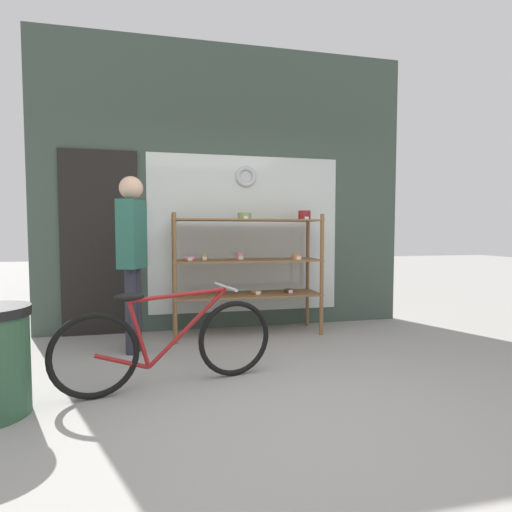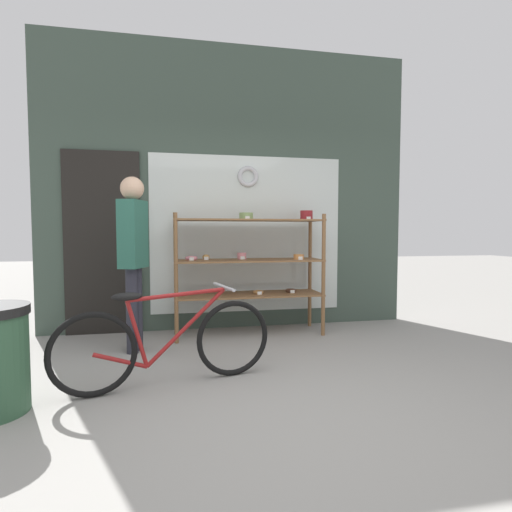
{
  "view_description": "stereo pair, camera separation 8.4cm",
  "coord_description": "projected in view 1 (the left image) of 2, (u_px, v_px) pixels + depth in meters",
  "views": [
    {
      "loc": [
        -0.75,
        -2.44,
        1.18
      ],
      "look_at": [
        0.07,
        1.23,
        0.95
      ],
      "focal_mm": 28.0,
      "sensor_mm": 36.0,
      "label": 1
    },
    {
      "loc": [
        -0.66,
        -2.46,
        1.18
      ],
      "look_at": [
        0.07,
        1.23,
        0.95
      ],
      "focal_mm": 28.0,
      "sensor_mm": 36.0,
      "label": 2
    }
  ],
  "objects": [
    {
      "name": "ground_plane",
      "position": [
        286.0,
        412.0,
        2.61
      ],
      "size": [
        30.0,
        30.0,
        0.0
      ],
      "primitive_type": "plane",
      "color": "gray"
    },
    {
      "name": "display_case",
      "position": [
        249.0,
        259.0,
        4.58
      ],
      "size": [
        1.68,
        0.51,
        1.43
      ],
      "color": "brown",
      "rests_on": "ground_plane"
    },
    {
      "name": "pedestrian",
      "position": [
        132.0,
        249.0,
        3.85
      ],
      "size": [
        0.27,
        0.36,
        1.71
      ],
      "rotation": [
        0.0,
        0.0,
        -1.9
      ],
      "color": "#282833",
      "rests_on": "ground_plane"
    },
    {
      "name": "storefront_facade",
      "position": [
        225.0,
        193.0,
        4.86
      ],
      "size": [
        4.48,
        0.13,
        3.42
      ],
      "color": "#3D4C42",
      "rests_on": "ground_plane"
    },
    {
      "name": "bicycle",
      "position": [
        169.0,
        343.0,
        3.03
      ],
      "size": [
        1.65,
        0.54,
        0.75
      ],
      "rotation": [
        0.0,
        0.0,
        0.23
      ],
      "color": "black",
      "rests_on": "ground_plane"
    }
  ]
}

